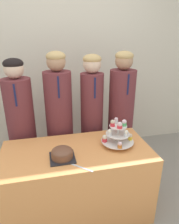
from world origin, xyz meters
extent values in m
cube|color=beige|center=(0.00, 1.65, 1.35)|extent=(9.00, 0.06, 2.70)
cube|color=#EF9951|center=(0.00, 0.32, 0.36)|extent=(1.35, 0.65, 0.71)
cube|color=#232328|center=(-0.14, 0.23, 0.72)|extent=(0.21, 0.21, 0.01)
cylinder|color=brown|center=(-0.14, 0.23, 0.75)|extent=(0.18, 0.18, 0.05)
ellipsoid|color=brown|center=(-0.14, 0.23, 0.78)|extent=(0.18, 0.18, 0.06)
cube|color=silver|center=(-0.01, 0.06, 0.71)|extent=(0.16, 0.15, 0.00)
cube|color=#B2B2B7|center=(-0.12, 0.16, 0.71)|extent=(0.08, 0.07, 0.01)
cylinder|color=silver|center=(0.39, 0.34, 0.81)|extent=(0.02, 0.02, 0.20)
cylinder|color=silver|center=(0.39, 0.34, 0.75)|extent=(0.31, 0.31, 0.01)
cylinder|color=silver|center=(0.39, 0.34, 0.83)|extent=(0.22, 0.22, 0.01)
cylinder|color=silver|center=(0.39, 0.34, 0.91)|extent=(0.16, 0.16, 0.01)
cylinder|color=orange|center=(0.37, 0.21, 0.77)|extent=(0.04, 0.04, 0.03)
sphere|color=silver|center=(0.37, 0.21, 0.79)|extent=(0.04, 0.04, 0.04)
cylinder|color=yellow|center=(0.52, 0.33, 0.77)|extent=(0.04, 0.04, 0.03)
sphere|color=beige|center=(0.52, 0.33, 0.80)|extent=(0.04, 0.04, 0.04)
cylinder|color=white|center=(0.41, 0.46, 0.77)|extent=(0.04, 0.04, 0.03)
sphere|color=silver|center=(0.41, 0.46, 0.80)|extent=(0.04, 0.04, 0.04)
cylinder|color=#E5333D|center=(0.27, 0.35, 0.77)|extent=(0.05, 0.05, 0.03)
sphere|color=#F4E5C6|center=(0.27, 0.35, 0.80)|extent=(0.05, 0.05, 0.05)
cylinder|color=white|center=(0.31, 0.32, 0.84)|extent=(0.04, 0.04, 0.03)
sphere|color=white|center=(0.31, 0.32, 0.87)|extent=(0.04, 0.04, 0.04)
cylinder|color=white|center=(0.44, 0.27, 0.85)|extent=(0.04, 0.04, 0.03)
sphere|color=white|center=(0.44, 0.27, 0.87)|extent=(0.04, 0.04, 0.04)
cylinder|color=#E5333D|center=(0.41, 0.42, 0.85)|extent=(0.04, 0.04, 0.03)
sphere|color=white|center=(0.41, 0.42, 0.87)|extent=(0.04, 0.04, 0.04)
cylinder|color=#E5333D|center=(0.34, 0.34, 0.92)|extent=(0.04, 0.04, 0.03)
sphere|color=beige|center=(0.34, 0.34, 0.95)|extent=(0.04, 0.04, 0.04)
cylinder|color=#E5333D|center=(0.38, 0.28, 0.92)|extent=(0.05, 0.05, 0.03)
sphere|color=silver|center=(0.38, 0.28, 0.95)|extent=(0.04, 0.04, 0.04)
cylinder|color=#4CB766|center=(0.44, 0.33, 0.92)|extent=(0.04, 0.04, 0.03)
sphere|color=silver|center=(0.44, 0.33, 0.95)|extent=(0.04, 0.04, 0.04)
cylinder|color=white|center=(0.39, 0.39, 0.92)|extent=(0.04, 0.04, 0.03)
sphere|color=silver|center=(0.39, 0.39, 0.95)|extent=(0.03, 0.03, 0.03)
cylinder|color=brown|center=(-0.52, 0.85, 0.64)|extent=(0.29, 0.29, 1.28)
sphere|color=beige|center=(-0.52, 0.85, 1.38)|extent=(0.19, 0.19, 0.19)
ellipsoid|color=black|center=(-0.52, 0.85, 1.43)|extent=(0.19, 0.19, 0.10)
cube|color=#191E47|center=(-0.52, 0.70, 1.15)|extent=(0.02, 0.01, 0.22)
cylinder|color=brown|center=(-0.11, 0.85, 0.67)|extent=(0.30, 0.30, 1.34)
sphere|color=tan|center=(-0.11, 0.85, 1.43)|extent=(0.19, 0.19, 0.19)
ellipsoid|color=tan|center=(-0.11, 0.85, 1.49)|extent=(0.20, 0.20, 0.11)
cube|color=#191E47|center=(-0.11, 0.70, 1.21)|extent=(0.02, 0.01, 0.22)
cylinder|color=brown|center=(0.27, 0.85, 0.65)|extent=(0.26, 0.26, 1.30)
sphere|color=beige|center=(0.27, 0.85, 1.40)|extent=(0.19, 0.19, 0.19)
ellipsoid|color=tan|center=(0.27, 0.85, 1.45)|extent=(0.20, 0.20, 0.11)
cube|color=#191E47|center=(0.27, 0.72, 1.17)|extent=(0.02, 0.01, 0.22)
cylinder|color=brown|center=(0.62, 0.85, 0.66)|extent=(0.30, 0.30, 1.32)
sphere|color=tan|center=(0.62, 0.85, 1.42)|extent=(0.19, 0.19, 0.19)
ellipsoid|color=tan|center=(0.62, 0.85, 1.48)|extent=(0.20, 0.20, 0.11)
cube|color=#191E47|center=(0.62, 0.70, 1.19)|extent=(0.02, 0.01, 0.22)
camera|label=1|loc=(-0.24, -1.22, 1.69)|focal=32.00mm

